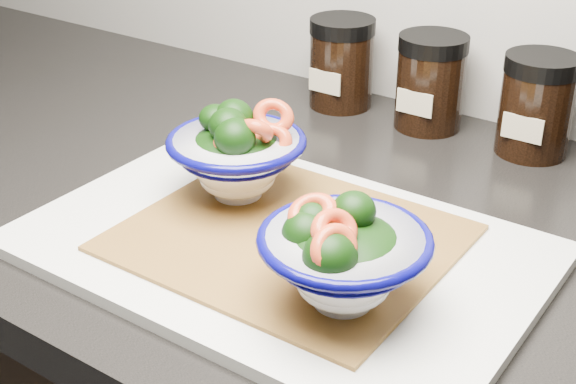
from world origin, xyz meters
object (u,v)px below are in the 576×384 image
Objects in this scene: bowl_left at (237,154)px; spice_jar_c at (537,105)px; spice_jar_a at (341,63)px; spice_jar_b at (430,82)px; bowl_right at (342,257)px; cutting_board at (280,247)px.

spice_jar_c is at bearing 57.12° from bowl_left.
spice_jar_a is at bearing 102.03° from bowl_left.
bowl_left is 0.30m from spice_jar_b.
spice_jar_a and spice_jar_b have the same top height.
bowl_right is 1.19× the size of spice_jar_c.
cutting_board is 3.35× the size of bowl_left.
spice_jar_c reaches higher than cutting_board.
bowl_left reaches higher than cutting_board.
bowl_left reaches higher than spice_jar_c.
cutting_board is 3.98× the size of spice_jar_a.
spice_jar_c is (0.19, 0.29, -0.00)m from bowl_left.
cutting_board is at bearing -107.96° from spice_jar_c.
bowl_left is 1.19× the size of spice_jar_b.
bowl_left is at bearing 151.84° from cutting_board.
spice_jar_a is at bearing 180.00° from spice_jar_c.
spice_jar_a reaches higher than bowl_right.
cutting_board is at bearing 150.94° from bowl_right.
bowl_right is at bearing -73.55° from spice_jar_b.
bowl_left is 1.19× the size of spice_jar_a.
bowl_left reaches higher than spice_jar_a.
spice_jar_c is (0.25, 0.00, 0.00)m from spice_jar_a.
spice_jar_a is (-0.14, 0.34, 0.05)m from cutting_board.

